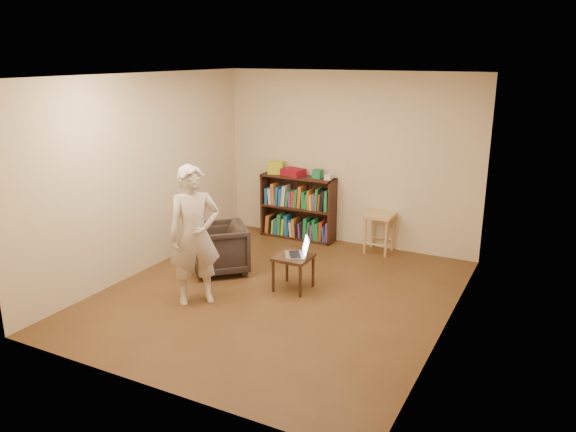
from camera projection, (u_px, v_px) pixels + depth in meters
The scene contains 15 objects.
floor at pixel (278, 294), 6.85m from camera, with size 4.50×4.50×0.00m, color #4E3019.
ceiling at pixel (276, 75), 6.13m from camera, with size 4.50×4.50×0.00m, color silver.
wall_back at pixel (348, 159), 8.41m from camera, with size 4.00×4.00×0.00m, color beige.
wall_left at pixel (143, 175), 7.37m from camera, with size 4.50×4.50×0.00m, color beige.
wall_right at pixel (453, 213), 5.61m from camera, with size 4.50×4.50×0.00m, color beige.
bookshelf at pixel (298, 211), 8.85m from camera, with size 1.20×0.30×1.00m.
box_yellow at pixel (276, 168), 8.85m from camera, with size 0.24×0.17×0.19m, color gold.
red_cloth at pixel (293, 172), 8.70m from camera, with size 0.34×0.25×0.11m, color maroon.
box_green at pixel (318, 174), 8.53m from camera, with size 0.13×0.13×0.13m, color #1F7544.
box_white at pixel (328, 177), 8.43m from camera, with size 0.10×0.10×0.08m, color beige.
stool at pixel (380, 221), 8.19m from camera, with size 0.40×0.40×0.58m.
armchair at pixel (219, 249), 7.48m from camera, with size 0.70×0.72×0.65m, color #2C221D.
side_table at pixel (293, 262), 6.92m from camera, with size 0.43×0.43×0.44m.
laptop at pixel (299, 251), 6.89m from camera, with size 0.42×0.43×0.24m.
person at pixel (195, 236), 6.44m from camera, with size 0.60×0.39×1.64m, color beige.
Camera 1 is at (3.01, -5.55, 2.84)m, focal length 35.00 mm.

